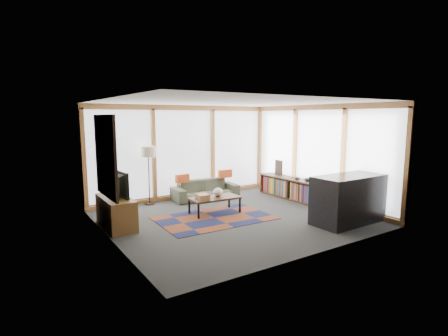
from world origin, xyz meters
TOP-DOWN VIEW (x-y plane):
  - ground at (0.00, 0.00)m, footprint 5.50×5.50m
  - room_envelope at (0.49, 0.56)m, footprint 5.52×5.02m
  - rug at (-0.38, 0.20)m, footprint 2.57×1.69m
  - sofa at (0.38, 1.95)m, footprint 1.89×0.85m
  - pillow_left at (-0.31, 1.98)m, footprint 0.41×0.17m
  - pillow_right at (1.07, 1.98)m, footprint 0.42×0.14m
  - floor_lamp at (-1.15, 2.24)m, footprint 0.39×0.39m
  - coffee_table at (-0.16, 0.56)m, footprint 1.21×0.66m
  - book_stack at (-0.48, 0.58)m, footprint 0.28×0.33m
  - vase at (-0.05, 0.59)m, footprint 0.28×0.28m
  - bookshelf at (2.43, 0.63)m, footprint 0.43×2.34m
  - bowl_a at (2.46, 0.10)m, footprint 0.24×0.24m
  - bowl_b at (2.41, 0.43)m, footprint 0.18×0.18m
  - shelf_picture at (2.56, 1.36)m, footprint 0.08×0.33m
  - tv_console at (-2.44, 0.77)m, footprint 0.53×1.26m
  - television at (-2.43, 0.82)m, footprint 0.20×0.96m
  - bar_counter at (1.88, -1.64)m, footprint 1.65×0.78m

SIDE VIEW (x-z plane):
  - ground at x=0.00m, z-range 0.00..0.00m
  - rug at x=-0.38m, z-range 0.00..0.01m
  - coffee_table at x=-0.16m, z-range 0.00..0.39m
  - sofa at x=0.38m, z-range 0.00..0.54m
  - bookshelf at x=2.43m, z-range 0.00..0.58m
  - tv_console at x=-2.44m, z-range 0.00..0.63m
  - book_stack at x=-0.48m, z-range 0.39..0.50m
  - vase at x=-0.05m, z-range 0.39..0.60m
  - bar_counter at x=1.88m, z-range 0.00..1.04m
  - bowl_b at x=2.41m, z-range 0.58..0.66m
  - bowl_a at x=2.46m, z-range 0.58..0.68m
  - pillow_left at x=-0.31m, z-range 0.54..0.76m
  - pillow_right at x=1.07m, z-range 0.54..0.77m
  - floor_lamp at x=-1.15m, z-range 0.00..1.53m
  - shelf_picture at x=2.56m, z-range 0.58..1.01m
  - television at x=-2.43m, z-range 0.63..1.18m
  - room_envelope at x=0.49m, z-range 0.23..2.85m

